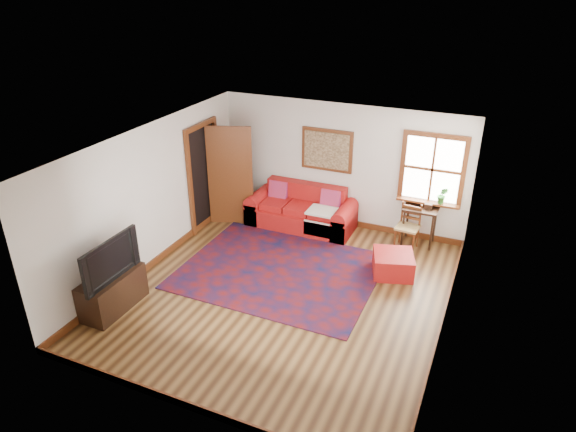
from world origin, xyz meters
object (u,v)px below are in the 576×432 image
at_px(red_leather_sofa, 302,213).
at_px(red_ottoman, 393,264).
at_px(ladder_back_chair, 409,225).
at_px(side_table, 421,214).
at_px(media_cabinet, 113,292).

distance_m(red_leather_sofa, red_ottoman, 2.40).
xyz_separation_m(red_leather_sofa, red_ottoman, (2.14, -1.08, -0.09)).
bearing_deg(ladder_back_chair, red_leather_sofa, 178.96).
relative_size(red_ottoman, side_table, 0.89).
xyz_separation_m(red_leather_sofa, ladder_back_chair, (2.16, -0.04, 0.19)).
bearing_deg(ladder_back_chair, media_cabinet, -134.93).
height_order(side_table, media_cabinet, side_table).
relative_size(side_table, ladder_back_chair, 0.86).
bearing_deg(side_table, red_ottoman, -98.16).
height_order(red_leather_sofa, red_ottoman, red_leather_sofa).
bearing_deg(media_cabinet, red_leather_sofa, 67.32).
height_order(red_leather_sofa, ladder_back_chair, ladder_back_chair).
relative_size(red_leather_sofa, side_table, 2.87).
bearing_deg(red_leather_sofa, red_ottoman, -26.75).
xyz_separation_m(side_table, media_cabinet, (-3.91, -4.00, -0.33)).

